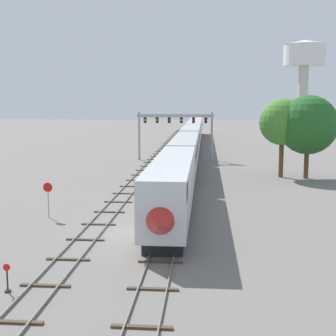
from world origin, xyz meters
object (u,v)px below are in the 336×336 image
object	(u,v)px
signal_gantry	(175,125)
switch_stand	(7,282)
trackside_tree_left	(282,122)
passenger_train	(191,140)
water_tower	(304,60)
stop_sign	(48,195)
trackside_tree_mid	(308,125)

from	to	relation	value
signal_gantry	switch_stand	bearing A→B (deg)	-95.27
signal_gantry	trackside_tree_left	distance (m)	21.11
signal_gantry	trackside_tree_left	size ratio (longest dim) A/B	1.26
passenger_train	water_tower	distance (m)	57.41
water_tower	stop_sign	size ratio (longest dim) A/B	8.70
switch_stand	stop_sign	bearing A→B (deg)	101.18
trackside_tree_mid	stop_sign	bearing A→B (deg)	-139.00
passenger_train	stop_sign	distance (m)	46.25
trackside_tree_mid	switch_stand	bearing A→B (deg)	-121.12
switch_stand	trackside_tree_mid	size ratio (longest dim) A/B	0.15
switch_stand	trackside_tree_mid	distance (m)	42.70
passenger_train	trackside_tree_mid	bearing A→B (deg)	-58.03
passenger_train	signal_gantry	xyz separation A→B (m)	(-2.25, -7.24, 3.04)
signal_gantry	stop_sign	xyz separation A→B (m)	(-7.75, -37.91, -3.78)
stop_sign	passenger_train	bearing A→B (deg)	77.51
passenger_train	trackside_tree_mid	distance (m)	28.13
signal_gantry	stop_sign	size ratio (longest dim) A/B	4.20
signal_gantry	switch_stand	world-z (taller)	signal_gantry
passenger_train	trackside_tree_left	xyz separation A→B (m)	(11.85, -22.91, 4.16)
trackside_tree_mid	signal_gantry	bearing A→B (deg)	136.05
water_tower	trackside_tree_left	distance (m)	72.93
signal_gantry	trackside_tree_left	world-z (taller)	trackside_tree_left
passenger_train	switch_stand	size ratio (longest dim) A/B	75.68
signal_gantry	trackside_tree_left	xyz separation A→B (m)	(14.10, -15.66, 1.12)
trackside_tree_left	stop_sign	bearing A→B (deg)	-134.49
water_tower	trackside_tree_mid	distance (m)	73.10
stop_sign	trackside_tree_left	distance (m)	31.57
switch_stand	signal_gantry	bearing A→B (deg)	84.73
passenger_train	switch_stand	distance (m)	60.29
stop_sign	signal_gantry	bearing A→B (deg)	78.45
trackside_tree_left	switch_stand	bearing A→B (deg)	-117.17
passenger_train	trackside_tree_mid	size ratio (longest dim) A/B	10.97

